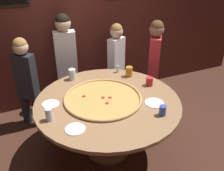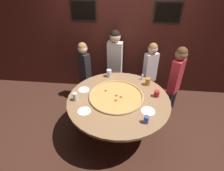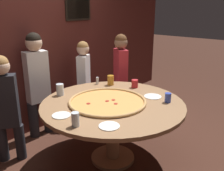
{
  "view_description": "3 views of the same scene",
  "coord_description": "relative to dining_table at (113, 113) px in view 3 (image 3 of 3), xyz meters",
  "views": [
    {
      "loc": [
        -0.88,
        -2.17,
        2.23
      ],
      "look_at": [
        0.03,
        -0.05,
        0.95
      ],
      "focal_mm": 40.0,
      "sensor_mm": 36.0,
      "label": 1
    },
    {
      "loc": [
        0.11,
        -2.16,
        2.48
      ],
      "look_at": [
        -0.11,
        0.06,
        0.94
      ],
      "focal_mm": 28.0,
      "sensor_mm": 36.0,
      "label": 2
    },
    {
      "loc": [
        -2.02,
        -1.67,
        1.79
      ],
      "look_at": [
        -0.02,
        -0.0,
        0.95
      ],
      "focal_mm": 40.0,
      "sensor_mm": 36.0,
      "label": 3
    }
  ],
  "objects": [
    {
      "name": "back_wall",
      "position": [
        0.0,
        1.41,
        0.69
      ],
      "size": [
        6.4,
        0.08,
        2.6
      ],
      "color": "#4C1E19",
      "rests_on": "ground_plane"
    },
    {
      "name": "ground_plane",
      "position": [
        0.0,
        0.0,
        -0.61
      ],
      "size": [
        24.0,
        24.0,
        0.0
      ],
      "primitive_type": "plane",
      "color": "#422319"
    },
    {
      "name": "drink_cup_centre_back",
      "position": [
        0.4,
        -0.47,
        0.18
      ],
      "size": [
        0.07,
        0.07,
        0.11
      ],
      "primitive_type": "cylinder",
      "color": "#384CB7",
      "rests_on": "dining_table"
    },
    {
      "name": "giant_pizza",
      "position": [
        -0.04,
        0.04,
        0.14
      ],
      "size": [
        0.88,
        0.88,
        0.03
      ],
      "color": "#E0994C",
      "rests_on": "dining_table"
    },
    {
      "name": "dining_table",
      "position": [
        0.0,
        0.0,
        0.0
      ],
      "size": [
        1.62,
        1.62,
        0.74
      ],
      "color": "#936B47",
      "rests_on": "ground_plane"
    },
    {
      "name": "diner_far_left",
      "position": [
        -0.16,
        1.2,
        0.21
      ],
      "size": [
        0.38,
        0.22,
        1.45
      ],
      "rotation": [
        0.0,
        0.0,
        3.01
      ],
      "color": "#232328",
      "rests_on": "ground_plane"
    },
    {
      "name": "white_plate_right_side",
      "position": [
        -0.47,
        -0.35,
        0.13
      ],
      "size": [
        0.19,
        0.19,
        0.01
      ],
      "primitive_type": "cylinder",
      "color": "white",
      "rests_on": "dining_table"
    },
    {
      "name": "white_plate_far_back",
      "position": [
        -0.6,
        0.17,
        0.13
      ],
      "size": [
        0.19,
        0.19,
        0.01
      ],
      "primitive_type": "cylinder",
      "color": "white",
      "rests_on": "dining_table"
    },
    {
      "name": "white_plate_beside_cup",
      "position": [
        0.44,
        -0.26,
        0.13
      ],
      "size": [
        0.21,
        0.21,
        0.01
      ],
      "primitive_type": "cylinder",
      "color": "white",
      "rests_on": "dining_table"
    },
    {
      "name": "drink_cup_beside_pizza",
      "position": [
        0.48,
        0.43,
        0.19
      ],
      "size": [
        0.09,
        0.09,
        0.13
      ],
      "primitive_type": "cylinder",
      "color": "#BC7A23",
      "rests_on": "dining_table"
    },
    {
      "name": "drink_cup_far_right",
      "position": [
        0.6,
        0.12,
        0.18
      ],
      "size": [
        0.09,
        0.09,
        0.1
      ],
      "primitive_type": "cylinder",
      "color": "#B22328",
      "rests_on": "dining_table"
    },
    {
      "name": "diner_centre_back",
      "position": [
        -0.77,
        0.94,
        0.11
      ],
      "size": [
        0.32,
        0.29,
        1.28
      ],
      "rotation": [
        0.0,
        0.0,
        2.45
      ],
      "color": "#232328",
      "rests_on": "ground_plane"
    },
    {
      "name": "drink_cup_by_shaker",
      "position": [
        -0.22,
        0.64,
        0.2
      ],
      "size": [
        0.09,
        0.09,
        0.14
      ],
      "primitive_type": "cylinder",
      "color": "silver",
      "rests_on": "dining_table"
    },
    {
      "name": "diner_side_right",
      "position": [
        1.01,
        0.67,
        0.16
      ],
      "size": [
        0.29,
        0.35,
        1.37
      ],
      "rotation": [
        0.0,
        0.0,
        -2.16
      ],
      "color": "#232328",
      "rests_on": "ground_plane"
    },
    {
      "name": "diner_side_left",
      "position": [
        0.58,
        1.06,
        0.11
      ],
      "size": [
        0.33,
        0.25,
        1.27
      ],
      "rotation": [
        0.0,
        0.0,
        -2.64
      ],
      "color": "#232328",
      "rests_on": "ground_plane"
    },
    {
      "name": "drink_cup_near_right",
      "position": [
        -0.66,
        -0.11,
        0.19
      ],
      "size": [
        0.07,
        0.07,
        0.13
      ],
      "primitive_type": "cylinder",
      "color": "silver",
      "rests_on": "dining_table"
    },
    {
      "name": "condiment_shaker",
      "position": [
        0.39,
        0.6,
        0.18
      ],
      "size": [
        0.04,
        0.04,
        0.1
      ],
      "color": "silver",
      "rests_on": "dining_table"
    }
  ]
}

